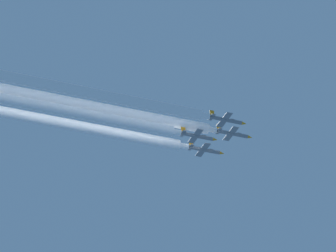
% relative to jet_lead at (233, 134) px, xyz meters
% --- Properties ---
extents(jet_lead, '(8.21, 11.96, 2.87)m').
position_rel_jet_lead_xyz_m(jet_lead, '(0.00, 0.00, 0.00)').
color(jet_lead, slate).
extents(jet_left_wingman, '(8.21, 11.96, 2.87)m').
position_rel_jet_lead_xyz_m(jet_left_wingman, '(-8.76, -5.54, -1.88)').
color(jet_left_wingman, slate).
extents(jet_right_wingman, '(8.21, 11.96, 2.87)m').
position_rel_jet_lead_xyz_m(jet_right_wingman, '(9.31, -5.97, -1.91)').
color(jet_right_wingman, slate).
extents(jet_slot, '(8.21, 11.96, 2.87)m').
position_rel_jet_lead_xyz_m(jet_slot, '(0.58, -11.59, -3.60)').
color(jet_slot, slate).
extents(smoke_trail_lead, '(3.15, 71.72, 3.15)m').
position_rel_jet_lead_xyz_m(smoke_trail_lead, '(0.00, -41.31, -0.03)').
color(smoke_trail_lead, white).
extents(smoke_trail_left_wingman, '(3.15, 80.86, 3.15)m').
position_rel_jet_lead_xyz_m(smoke_trail_left_wingman, '(-8.76, -51.42, -1.90)').
color(smoke_trail_left_wingman, white).
extents(smoke_trail_right_wingman, '(3.15, 71.66, 3.15)m').
position_rel_jet_lead_xyz_m(smoke_trail_right_wingman, '(9.31, -47.25, -1.93)').
color(smoke_trail_right_wingman, white).
extents(smoke_trail_slot, '(3.15, 65.83, 3.15)m').
position_rel_jet_lead_xyz_m(smoke_trail_slot, '(0.58, -49.96, -3.63)').
color(smoke_trail_slot, white).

